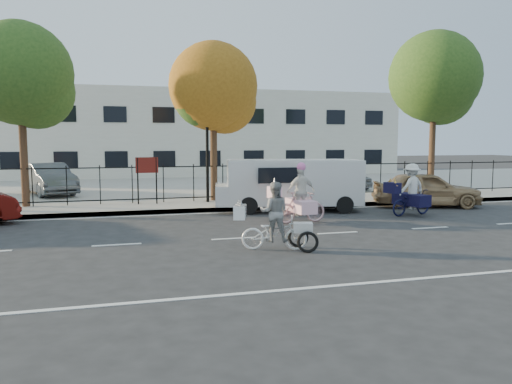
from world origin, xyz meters
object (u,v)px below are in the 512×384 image
object	(u,v)px
lamppost	(207,127)
white_van	(291,183)
zebra_trike	(274,224)
unicorn_bike	(300,201)
gold_sedan	(426,189)
lot_car_d	(342,177)
lot_car_c	(49,179)
bull_bike	(411,195)

from	to	relation	value
lamppost	white_van	distance (m)	4.11
zebra_trike	unicorn_bike	xyz separation A→B (m)	(1.95, 3.47, 0.08)
lamppost	zebra_trike	distance (m)	8.73
lamppost	gold_sedan	size ratio (longest dim) A/B	1.06
lot_car_d	white_van	bearing A→B (deg)	-146.27
lamppost	lot_car_c	xyz separation A→B (m)	(-6.44, 4.61, -2.25)
zebra_trike	white_van	world-z (taller)	white_van
zebra_trike	white_van	xyz separation A→B (m)	(2.57, 6.07, 0.41)
gold_sedan	bull_bike	bearing A→B (deg)	151.69
gold_sedan	lot_car_d	world-z (taller)	gold_sedan
gold_sedan	white_van	bearing A→B (deg)	104.08
white_van	bull_bike	bearing A→B (deg)	-19.33
lamppost	zebra_trike	bearing A→B (deg)	-89.08
lamppost	gold_sedan	xyz separation A→B (m)	(8.20, -2.62, -2.42)
lot_car_d	unicorn_bike	bearing A→B (deg)	-139.82
white_van	lot_car_d	xyz separation A→B (m)	(4.87, 6.03, -0.31)
bull_bike	white_van	world-z (taller)	white_van
lot_car_c	lot_car_d	world-z (taller)	lot_car_c
unicorn_bike	bull_bike	xyz separation A→B (m)	(4.25, 0.46, 0.01)
lamppost	lot_car_d	bearing A→B (deg)	26.21
lot_car_c	lot_car_d	distance (m)	14.04
unicorn_bike	lot_car_c	size ratio (longest dim) A/B	0.44
lamppost	unicorn_bike	distance (m)	5.84
white_van	gold_sedan	world-z (taller)	white_van
bull_bike	gold_sedan	bearing A→B (deg)	-59.37
zebra_trike	gold_sedan	world-z (taller)	zebra_trike
zebra_trike	bull_bike	world-z (taller)	bull_bike
unicorn_bike	white_van	distance (m)	2.69
bull_bike	lot_car_c	size ratio (longest dim) A/B	0.46
lot_car_c	lamppost	bearing A→B (deg)	-56.83
lamppost	bull_bike	world-z (taller)	lamppost
bull_bike	lot_car_d	world-z (taller)	bull_bike
zebra_trike	lot_car_d	world-z (taller)	zebra_trike
lamppost	gold_sedan	bearing A→B (deg)	-17.69
white_van	lamppost	bearing A→B (deg)	150.82
lamppost	white_van	world-z (taller)	lamppost
bull_bike	gold_sedan	size ratio (longest dim) A/B	0.49
unicorn_bike	lamppost	bearing A→B (deg)	19.39
unicorn_bike	white_van	bearing A→B (deg)	-17.08
zebra_trike	lamppost	bearing A→B (deg)	19.26
unicorn_bike	zebra_trike	bearing A→B (deg)	147.14
unicorn_bike	bull_bike	size ratio (longest dim) A/B	0.96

